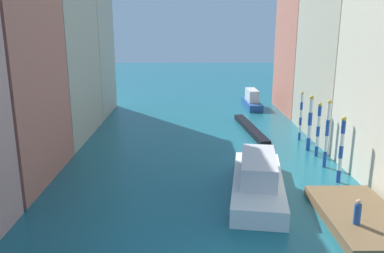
# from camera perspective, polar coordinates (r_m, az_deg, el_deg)

# --- Properties ---
(ground_plane) EXTENTS (154.00, 154.00, 0.00)m
(ground_plane) POSITION_cam_1_polar(r_m,az_deg,el_deg) (39.59, 0.99, -0.83)
(ground_plane) COLOR #196070
(building_left_2) EXTENTS (7.87, 11.81, 21.50)m
(building_left_2) POSITION_cam_1_polar(r_m,az_deg,el_deg) (39.25, -21.27, 13.98)
(building_left_2) COLOR #BCB299
(building_left_2) RESTS_ON ground
(building_left_3) EXTENTS (7.87, 9.08, 18.00)m
(building_left_3) POSITION_cam_1_polar(r_m,az_deg,el_deg) (49.14, -16.89, 12.21)
(building_left_3) COLOR #BCB299
(building_left_3) RESTS_ON ground
(building_right_2) EXTENTS (7.87, 11.86, 19.92)m
(building_right_2) POSITION_cam_1_polar(r_m,az_deg,el_deg) (39.97, 22.98, 12.69)
(building_right_2) COLOR #BCB299
(building_right_2) RESTS_ON ground
(building_right_3) EXTENTS (7.87, 10.57, 21.33)m
(building_right_3) POSITION_cam_1_polar(r_m,az_deg,el_deg) (50.44, 17.94, 14.08)
(building_right_3) COLOR #C6705B
(building_right_3) RESTS_ON ground
(waterfront_dock) EXTENTS (4.03, 7.44, 0.60)m
(waterfront_dock) POSITION_cam_1_polar(r_m,az_deg,el_deg) (23.77, 23.53, -12.16)
(waterfront_dock) COLOR brown
(waterfront_dock) RESTS_ON ground
(person_on_dock) EXTENTS (0.36, 0.36, 1.36)m
(person_on_dock) POSITION_cam_1_polar(r_m,az_deg,el_deg) (22.05, 23.14, -11.57)
(person_on_dock) COLOR #234C93
(person_on_dock) RESTS_ON waterfront_dock
(mooring_pole_0) EXTENTS (0.32, 0.32, 4.67)m
(mooring_pole_0) POSITION_cam_1_polar(r_m,az_deg,el_deg) (28.26, 21.06, -3.14)
(mooring_pole_0) COLOR #1E479E
(mooring_pole_0) RESTS_ON ground
(mooring_pole_1) EXTENTS (0.30, 0.30, 5.23)m
(mooring_pole_1) POSITION_cam_1_polar(r_m,az_deg,el_deg) (30.89, 19.21, -0.97)
(mooring_pole_1) COLOR #1E479E
(mooring_pole_1) RESTS_ON ground
(mooring_pole_2) EXTENTS (0.31, 0.31, 4.52)m
(mooring_pole_2) POSITION_cam_1_polar(r_m,az_deg,el_deg) (33.43, 18.04, -0.36)
(mooring_pole_2) COLOR #1E479E
(mooring_pole_2) RESTS_ON ground
(mooring_pole_3) EXTENTS (0.38, 0.38, 4.84)m
(mooring_pole_3) POSITION_cam_1_polar(r_m,az_deg,el_deg) (34.70, 16.92, 0.54)
(mooring_pole_3) COLOR #1E479E
(mooring_pole_3) RESTS_ON ground
(mooring_pole_4) EXTENTS (0.27, 0.27, 4.62)m
(mooring_pole_4) POSITION_cam_1_polar(r_m,az_deg,el_deg) (37.72, 15.69, 1.54)
(mooring_pole_4) COLOR #1E479E
(mooring_pole_4) RESTS_ON ground
(vaporetto_white) EXTENTS (4.61, 10.09, 2.50)m
(vaporetto_white) POSITION_cam_1_polar(r_m,az_deg,el_deg) (25.50, 9.66, -7.65)
(vaporetto_white) COLOR white
(vaporetto_white) RESTS_ON ground
(gondola_black) EXTENTS (2.03, 10.98, 0.49)m
(gondola_black) POSITION_cam_1_polar(r_m,az_deg,el_deg) (40.47, 8.58, -0.29)
(gondola_black) COLOR black
(gondola_black) RESTS_ON ground
(motorboat_0) EXTENTS (1.87, 6.91, 2.38)m
(motorboat_0) POSITION_cam_1_polar(r_m,az_deg,el_deg) (52.25, 8.77, 3.81)
(motorboat_0) COLOR #234C93
(motorboat_0) RESTS_ON ground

